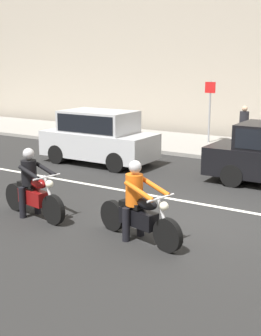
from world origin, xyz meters
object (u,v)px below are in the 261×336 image
object	(u,v)px
street_sign_post	(210,106)
parked_hatchback_silver	(99,136)
motorcycle_with_rider_orange_stripe	(138,209)
pedestrian_bystander	(244,125)
motorcycle_with_rider_black_leather	(33,189)

from	to	relation	value
street_sign_post	parked_hatchback_silver	bearing A→B (deg)	-109.50
motorcycle_with_rider_orange_stripe	pedestrian_bystander	distance (m)	9.33
motorcycle_with_rider_orange_stripe	pedestrian_bystander	size ratio (longest dim) A/B	1.25
motorcycle_with_rider_orange_stripe	motorcycle_with_rider_black_leather	bearing A→B (deg)	-178.44
motorcycle_with_rider_orange_stripe	pedestrian_bystander	bearing A→B (deg)	96.36
motorcycle_with_rider_orange_stripe	motorcycle_with_rider_black_leather	world-z (taller)	motorcycle_with_rider_orange_stripe
motorcycle_with_rider_black_leather	parked_hatchback_silver	bearing A→B (deg)	110.86
parked_hatchback_silver	pedestrian_bystander	size ratio (longest dim) A/B	2.32
motorcycle_with_rider_orange_stripe	street_sign_post	world-z (taller)	street_sign_post
parked_hatchback_silver	street_sign_post	size ratio (longest dim) A/B	1.57
motorcycle_with_rider_black_leather	street_sign_post	size ratio (longest dim) A/B	0.82
parked_hatchback_silver	motorcycle_with_rider_black_leather	bearing A→B (deg)	-69.14
parked_hatchback_silver	pedestrian_bystander	bearing A→B (deg)	48.23
motorcycle_with_rider_orange_stripe	street_sign_post	xyz separation A→B (m)	(-2.85, 10.35, 1.01)
motorcycle_with_rider_black_leather	street_sign_post	distance (m)	10.47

